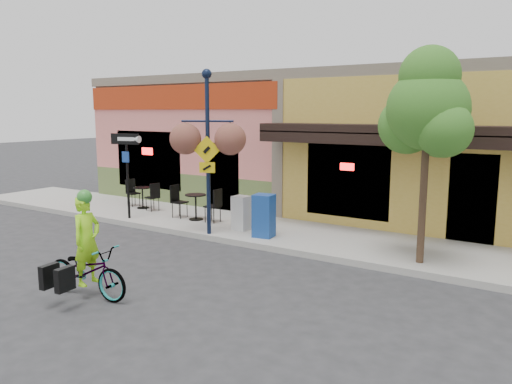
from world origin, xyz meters
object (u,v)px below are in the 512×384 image
at_px(newspaper_box_grey, 241,213).
at_px(street_tree, 425,156).
at_px(building, 361,141).
at_px(bicycle, 87,271).
at_px(newspaper_box_blue, 264,216).
at_px(cyclist_rider, 88,254).
at_px(lamp_post, 208,153).
at_px(one_way_sign, 128,176).

distance_m(newspaper_box_grey, street_tree, 5.16).
bearing_deg(street_tree, newspaper_box_grey, 175.27).
height_order(building, newspaper_box_grey, building).
distance_m(bicycle, newspaper_box_blue, 4.94).
relative_size(bicycle, cyclist_rider, 1.14).
relative_size(building, street_tree, 4.06).
xyz_separation_m(newspaper_box_blue, street_tree, (3.90, -0.06, 1.70)).
xyz_separation_m(cyclist_rider, newspaper_box_grey, (-0.29, 5.22, -0.19)).
height_order(cyclist_rider, newspaper_box_grey, cyclist_rider).
xyz_separation_m(building, lamp_post, (-1.44, -6.85, -0.01)).
xyz_separation_m(building, one_way_sign, (-4.62, -6.63, -0.85)).
bearing_deg(cyclist_rider, building, -9.22).
distance_m(lamp_post, newspaper_box_grey, 1.89).
relative_size(building, one_way_sign, 7.27).
relative_size(bicycle, street_tree, 0.40).
bearing_deg(bicycle, lamp_post, 3.26).
xyz_separation_m(bicycle, one_way_sign, (-3.87, 4.61, 0.93)).
bearing_deg(building, bicycle, -93.82).
height_order(cyclist_rider, one_way_sign, one_way_sign).
relative_size(building, cyclist_rider, 11.46).
relative_size(bicycle, lamp_post, 0.43).
distance_m(newspaper_box_blue, newspaper_box_grey, 0.98).
bearing_deg(one_way_sign, newspaper_box_grey, -1.34).
bearing_deg(bicycle, newspaper_box_blue, -13.55).
xyz_separation_m(one_way_sign, street_tree, (8.45, 0.21, 0.99)).
distance_m(building, street_tree, 7.48).
xyz_separation_m(one_way_sign, newspaper_box_grey, (3.63, 0.61, -0.80)).
xyz_separation_m(cyclist_rider, newspaper_box_blue, (0.63, 4.88, -0.10)).
distance_m(lamp_post, newspaper_box_blue, 2.13).
bearing_deg(newspaper_box_blue, street_tree, -8.57).
bearing_deg(lamp_post, newspaper_box_blue, -5.11).
bearing_deg(newspaper_box_blue, newspaper_box_grey, 152.29).
relative_size(newspaper_box_grey, street_tree, 0.20).
height_order(lamp_post, one_way_sign, lamp_post).
bearing_deg(street_tree, lamp_post, -175.34).
relative_size(cyclist_rider, street_tree, 0.35).
bearing_deg(one_way_sign, newspaper_box_blue, -7.44).
distance_m(bicycle, one_way_sign, 6.09).
bearing_deg(newspaper_box_grey, cyclist_rider, -83.22).
bearing_deg(one_way_sign, cyclist_rider, -60.55).
distance_m(cyclist_rider, newspaper_box_blue, 4.93).
bearing_deg(street_tree, building, 120.83).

